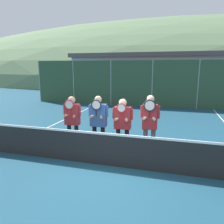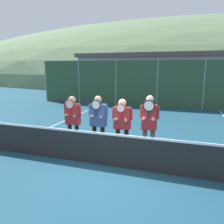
{
  "view_description": "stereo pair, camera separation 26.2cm",
  "coord_description": "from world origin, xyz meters",
  "px_view_note": "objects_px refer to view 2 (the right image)",
  "views": [
    {
      "loc": [
        1.44,
        -5.28,
        2.63
      ],
      "look_at": [
        -0.37,
        1.05,
        1.27
      ],
      "focal_mm": 35.0,
      "sensor_mm": 36.0,
      "label": 1
    },
    {
      "loc": [
        1.69,
        -5.2,
        2.63
      ],
      "look_at": [
        -0.37,
        1.05,
        1.27
      ],
      "focal_mm": 35.0,
      "sensor_mm": 36.0,
      "label": 2
    }
  ],
  "objects_px": {
    "player_leftmost": "(73,118)",
    "player_rightmost": "(149,122)",
    "player_center_right": "(122,122)",
    "car_left_of_center": "(165,91)",
    "car_far_left": "(101,87)",
    "player_center_left": "(98,119)"
  },
  "relations": [
    {
      "from": "player_center_right",
      "to": "car_left_of_center",
      "type": "height_order",
      "value": "player_center_right"
    },
    {
      "from": "player_leftmost",
      "to": "player_rightmost",
      "type": "distance_m",
      "value": 2.43
    },
    {
      "from": "player_center_right",
      "to": "player_rightmost",
      "type": "bearing_deg",
      "value": -3.5
    },
    {
      "from": "player_leftmost",
      "to": "player_center_left",
      "type": "bearing_deg",
      "value": -1.61
    },
    {
      "from": "player_center_left",
      "to": "player_rightmost",
      "type": "xyz_separation_m",
      "value": [
        1.55,
        -0.01,
        0.03
      ]
    },
    {
      "from": "car_left_of_center",
      "to": "player_center_left",
      "type": "bearing_deg",
      "value": -95.81
    },
    {
      "from": "player_rightmost",
      "to": "car_far_left",
      "type": "bearing_deg",
      "value": 117.26
    },
    {
      "from": "car_far_left",
      "to": "car_left_of_center",
      "type": "xyz_separation_m",
      "value": [
        5.31,
        -0.46,
        -0.07
      ]
    },
    {
      "from": "player_center_right",
      "to": "player_rightmost",
      "type": "xyz_separation_m",
      "value": [
        0.8,
        -0.05,
        0.06
      ]
    },
    {
      "from": "player_center_left",
      "to": "player_center_right",
      "type": "relative_size",
      "value": 1.04
    },
    {
      "from": "player_center_right",
      "to": "car_far_left",
      "type": "bearing_deg",
      "value": 114.01
    },
    {
      "from": "player_leftmost",
      "to": "car_far_left",
      "type": "bearing_deg",
      "value": 106.65
    },
    {
      "from": "player_center_left",
      "to": "car_far_left",
      "type": "xyz_separation_m",
      "value": [
        -4.22,
        11.18,
        -0.12
      ]
    },
    {
      "from": "player_rightmost",
      "to": "player_center_left",
      "type": "bearing_deg",
      "value": 179.78
    },
    {
      "from": "player_center_right",
      "to": "car_left_of_center",
      "type": "bearing_deg",
      "value": 88.13
    },
    {
      "from": "player_center_left",
      "to": "car_left_of_center",
      "type": "distance_m",
      "value": 10.78
    },
    {
      "from": "player_center_left",
      "to": "player_rightmost",
      "type": "relative_size",
      "value": 0.96
    },
    {
      "from": "player_center_left",
      "to": "player_center_right",
      "type": "xyz_separation_m",
      "value": [
        0.74,
        0.04,
        -0.03
      ]
    },
    {
      "from": "player_leftmost",
      "to": "player_center_left",
      "type": "relative_size",
      "value": 0.97
    },
    {
      "from": "player_rightmost",
      "to": "car_far_left",
      "type": "height_order",
      "value": "car_far_left"
    },
    {
      "from": "car_far_left",
      "to": "car_left_of_center",
      "type": "distance_m",
      "value": 5.33
    },
    {
      "from": "player_center_left",
      "to": "player_center_right",
      "type": "height_order",
      "value": "player_center_left"
    }
  ]
}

